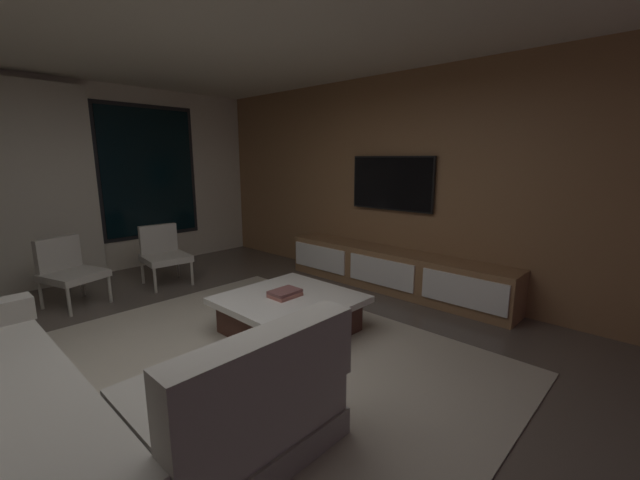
% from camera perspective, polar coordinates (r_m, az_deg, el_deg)
% --- Properties ---
extents(floor, '(9.20, 9.20, 0.00)m').
position_cam_1_polar(floor, '(3.33, -17.08, -18.70)').
color(floor, '#564C44').
extents(back_wall_with_window, '(6.60, 0.30, 2.70)m').
position_cam_1_polar(back_wall_with_window, '(6.31, -35.08, 6.77)').
color(back_wall_with_window, beige).
rests_on(back_wall_with_window, floor).
extents(media_wall, '(0.12, 7.80, 2.70)m').
position_cam_1_polar(media_wall, '(5.11, 13.40, 7.96)').
color(media_wall, '#8E6642').
rests_on(media_wall, floor).
extents(area_rug, '(3.20, 3.80, 0.01)m').
position_cam_1_polar(area_rug, '(3.41, -10.86, -17.46)').
color(area_rug, '#ADA391').
rests_on(area_rug, floor).
extents(sectional_couch, '(1.98, 2.50, 0.82)m').
position_cam_1_polar(sectional_couch, '(2.73, -34.34, -20.52)').
color(sectional_couch, gray).
rests_on(sectional_couch, floor).
extents(coffee_table, '(1.16, 1.16, 0.36)m').
position_cam_1_polar(coffee_table, '(3.86, -4.42, -10.65)').
color(coffee_table, '#492920').
rests_on(coffee_table, floor).
extents(book_stack_on_coffee_table, '(0.29, 0.22, 0.06)m').
position_cam_1_polar(book_stack_on_coffee_table, '(3.81, -5.12, -7.73)').
color(book_stack_on_coffee_table, '#A56155').
rests_on(book_stack_on_coffee_table, coffee_table).
extents(accent_chair_near_window, '(0.60, 0.62, 0.78)m').
position_cam_1_polar(accent_chair_near_window, '(5.67, -21.82, -1.58)').
color(accent_chair_near_window, '#B2ADA0').
rests_on(accent_chair_near_window, floor).
extents(accent_chair_by_curtain, '(0.69, 0.70, 0.78)m').
position_cam_1_polar(accent_chair_by_curtain, '(5.32, -32.75, -3.46)').
color(accent_chair_by_curtain, '#B2ADA0').
rests_on(accent_chair_by_curtain, floor).
extents(media_console, '(0.46, 3.10, 0.52)m').
position_cam_1_polar(media_console, '(5.08, 10.66, -4.55)').
color(media_console, '#8E6642').
rests_on(media_console, floor).
extents(mounted_tv, '(0.05, 1.19, 0.68)m').
position_cam_1_polar(mounted_tv, '(5.15, 10.36, 8.12)').
color(mounted_tv, black).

